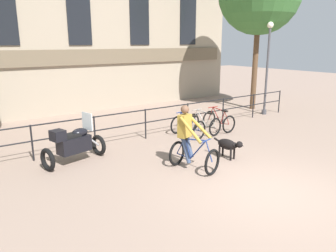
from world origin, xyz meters
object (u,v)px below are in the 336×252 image
(dog, at_px, (229,145))
(parked_motorcycle, at_px, (74,143))
(parked_bicycle_mid_left, at_px, (204,124))
(parked_bicycle_mid_right, at_px, (219,121))
(cyclist_with_bike, at_px, (190,141))
(parked_bicycle_near_lamp, at_px, (188,127))
(street_lamp, at_px, (268,64))

(dog, height_order, parked_motorcycle, parked_motorcycle)
(parked_bicycle_mid_left, xyz_separation_m, parked_bicycle_mid_right, (0.76, -0.00, -0.00))
(cyclist_with_bike, height_order, parked_motorcycle, cyclist_with_bike)
(parked_motorcycle, relative_size, parked_bicycle_near_lamp, 1.54)
(parked_bicycle_mid_right, height_order, street_lamp, street_lamp)
(dog, distance_m, parked_bicycle_mid_right, 3.19)
(parked_motorcycle, relative_size, parked_bicycle_mid_right, 1.66)
(cyclist_with_bike, bearing_deg, parked_bicycle_mid_left, 25.91)
(parked_bicycle_near_lamp, distance_m, street_lamp, 5.69)
(parked_bicycle_mid_left, distance_m, street_lamp, 4.99)
(parked_bicycle_mid_left, height_order, street_lamp, street_lamp)
(dog, bearing_deg, parked_bicycle_near_lamp, 69.00)
(dog, xyz_separation_m, parked_bicycle_mid_right, (2.03, 2.46, -0.06))
(cyclist_with_bike, height_order, parked_bicycle_mid_right, cyclist_with_bike)
(cyclist_with_bike, distance_m, parked_motorcycle, 3.21)
(dog, height_order, parked_bicycle_near_lamp, parked_bicycle_near_lamp)
(parked_bicycle_mid_right, bearing_deg, street_lamp, -168.37)
(dog, xyz_separation_m, street_lamp, (5.78, 3.28, 1.92))
(parked_motorcycle, relative_size, street_lamp, 0.45)
(parked_bicycle_mid_left, bearing_deg, parked_motorcycle, -6.11)
(parked_bicycle_mid_right, bearing_deg, parked_motorcycle, 1.09)
(dog, bearing_deg, cyclist_with_bike, 168.24)
(parked_bicycle_near_lamp, relative_size, street_lamp, 0.29)
(dog, height_order, street_lamp, street_lamp)
(parked_bicycle_near_lamp, height_order, parked_bicycle_mid_left, same)
(cyclist_with_bike, bearing_deg, parked_bicycle_near_lamp, 35.46)
(cyclist_with_bike, relative_size, parked_motorcycle, 0.92)
(street_lamp, bearing_deg, dog, -150.40)
(street_lamp, bearing_deg, parked_motorcycle, -173.96)
(parked_motorcycle, distance_m, parked_bicycle_near_lamp, 4.22)
(cyclist_with_bike, bearing_deg, parked_motorcycle, 120.00)
(dog, xyz_separation_m, parked_motorcycle, (-3.71, 2.28, 0.15))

